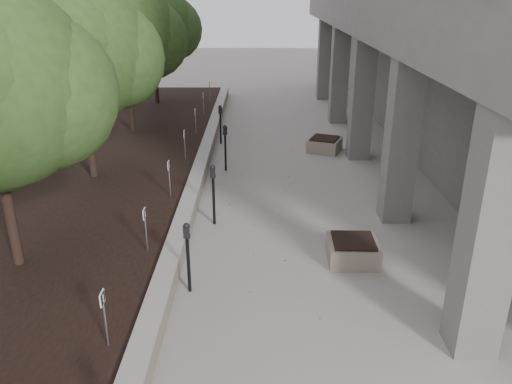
{
  "coord_description": "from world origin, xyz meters",
  "views": [
    {
      "loc": [
        -0.07,
        -5.83,
        5.5
      ],
      "look_at": [
        -0.1,
        5.76,
        0.81
      ],
      "focal_mm": 35.69,
      "sensor_mm": 36.0,
      "label": 1
    }
  ],
  "objects_px": {
    "crabapple_tree_5": "(153,43)",
    "parking_meter_3": "(214,195)",
    "planter_front": "(353,250)",
    "planter_back": "(324,144)",
    "parking_meter_5": "(220,125)",
    "parking_meter_4": "(225,148)",
    "crabapple_tree_4": "(127,58)",
    "parking_meter_2": "(188,258)",
    "crabapple_tree_3": "(82,81)"
  },
  "relations": [
    {
      "from": "crabapple_tree_5",
      "to": "parking_meter_4",
      "type": "relative_size",
      "value": 3.62
    },
    {
      "from": "crabapple_tree_5",
      "to": "parking_meter_3",
      "type": "height_order",
      "value": "crabapple_tree_5"
    },
    {
      "from": "parking_meter_4",
      "to": "crabapple_tree_5",
      "type": "bearing_deg",
      "value": 94.86
    },
    {
      "from": "parking_meter_3",
      "to": "parking_meter_4",
      "type": "xyz_separation_m",
      "value": [
        0.05,
        3.98,
        -0.03
      ]
    },
    {
      "from": "crabapple_tree_5",
      "to": "crabapple_tree_4",
      "type": "bearing_deg",
      "value": -90.0
    },
    {
      "from": "crabapple_tree_4",
      "to": "parking_meter_3",
      "type": "relative_size",
      "value": 3.5
    },
    {
      "from": "parking_meter_5",
      "to": "crabapple_tree_5",
      "type": "bearing_deg",
      "value": 106.03
    },
    {
      "from": "parking_meter_2",
      "to": "crabapple_tree_4",
      "type": "bearing_deg",
      "value": 106.69
    },
    {
      "from": "crabapple_tree_3",
      "to": "parking_meter_4",
      "type": "bearing_deg",
      "value": 23.54
    },
    {
      "from": "crabapple_tree_3",
      "to": "parking_meter_2",
      "type": "relative_size",
      "value": 3.71
    },
    {
      "from": "crabapple_tree_5",
      "to": "crabapple_tree_3",
      "type": "bearing_deg",
      "value": -90.0
    },
    {
      "from": "crabapple_tree_4",
      "to": "parking_meter_3",
      "type": "height_order",
      "value": "crabapple_tree_4"
    },
    {
      "from": "parking_meter_4",
      "to": "planter_back",
      "type": "xyz_separation_m",
      "value": [
        3.42,
        2.1,
        -0.5
      ]
    },
    {
      "from": "crabapple_tree_5",
      "to": "parking_meter_4",
      "type": "bearing_deg",
      "value": -66.1
    },
    {
      "from": "crabapple_tree_5",
      "to": "parking_meter_5",
      "type": "distance_m",
      "value": 6.77
    },
    {
      "from": "planter_back",
      "to": "crabapple_tree_4",
      "type": "bearing_deg",
      "value": 169.83
    },
    {
      "from": "crabapple_tree_4",
      "to": "planter_front",
      "type": "height_order",
      "value": "crabapple_tree_4"
    },
    {
      "from": "crabapple_tree_4",
      "to": "crabapple_tree_5",
      "type": "height_order",
      "value": "same"
    },
    {
      "from": "crabapple_tree_4",
      "to": "parking_meter_5",
      "type": "xyz_separation_m",
      "value": [
        3.36,
        -0.38,
        -2.38
      ]
    },
    {
      "from": "crabapple_tree_4",
      "to": "crabapple_tree_5",
      "type": "distance_m",
      "value": 5.0
    },
    {
      "from": "crabapple_tree_5",
      "to": "parking_meter_2",
      "type": "xyz_separation_m",
      "value": [
        3.42,
        -15.38,
        -2.39
      ]
    },
    {
      "from": "crabapple_tree_5",
      "to": "planter_front",
      "type": "relative_size",
      "value": 5.15
    },
    {
      "from": "parking_meter_2",
      "to": "parking_meter_3",
      "type": "height_order",
      "value": "parking_meter_3"
    },
    {
      "from": "parking_meter_5",
      "to": "planter_front",
      "type": "distance_m",
      "value": 9.44
    },
    {
      "from": "crabapple_tree_5",
      "to": "parking_meter_2",
      "type": "bearing_deg",
      "value": -77.46
    },
    {
      "from": "crabapple_tree_3",
      "to": "planter_back",
      "type": "bearing_deg",
      "value": 27.52
    },
    {
      "from": "crabapple_tree_5",
      "to": "planter_front",
      "type": "distance_m",
      "value": 15.96
    },
    {
      "from": "parking_meter_3",
      "to": "parking_meter_4",
      "type": "bearing_deg",
      "value": 92.3
    },
    {
      "from": "parking_meter_2",
      "to": "planter_back",
      "type": "xyz_separation_m",
      "value": [
        3.72,
        9.1,
        -0.48
      ]
    },
    {
      "from": "crabapple_tree_3",
      "to": "crabapple_tree_4",
      "type": "height_order",
      "value": "same"
    },
    {
      "from": "crabapple_tree_4",
      "to": "planter_back",
      "type": "height_order",
      "value": "crabapple_tree_4"
    },
    {
      "from": "parking_meter_5",
      "to": "planter_back",
      "type": "height_order",
      "value": "parking_meter_5"
    },
    {
      "from": "planter_front",
      "to": "planter_back",
      "type": "relative_size",
      "value": 0.99
    },
    {
      "from": "parking_meter_2",
      "to": "planter_back",
      "type": "bearing_deg",
      "value": 66.24
    },
    {
      "from": "crabapple_tree_4",
      "to": "crabapple_tree_5",
      "type": "relative_size",
      "value": 1.0
    },
    {
      "from": "parking_meter_2",
      "to": "parking_meter_4",
      "type": "xyz_separation_m",
      "value": [
        0.29,
        7.0,
        0.02
      ]
    },
    {
      "from": "parking_meter_4",
      "to": "planter_front",
      "type": "height_order",
      "value": "parking_meter_4"
    },
    {
      "from": "parking_meter_3",
      "to": "planter_back",
      "type": "xyz_separation_m",
      "value": [
        3.48,
        6.08,
        -0.53
      ]
    },
    {
      "from": "crabapple_tree_4",
      "to": "parking_meter_4",
      "type": "xyz_separation_m",
      "value": [
        3.71,
        -3.38,
        -2.37
      ]
    },
    {
      "from": "parking_meter_4",
      "to": "planter_back",
      "type": "relative_size",
      "value": 1.4
    },
    {
      "from": "crabapple_tree_3",
      "to": "crabapple_tree_5",
      "type": "relative_size",
      "value": 1.0
    },
    {
      "from": "parking_meter_4",
      "to": "planter_back",
      "type": "bearing_deg",
      "value": 12.49
    },
    {
      "from": "crabapple_tree_5",
      "to": "parking_meter_3",
      "type": "bearing_deg",
      "value": -73.5
    },
    {
      "from": "crabapple_tree_3",
      "to": "planter_front",
      "type": "distance_m",
      "value": 8.46
    },
    {
      "from": "parking_meter_4",
      "to": "parking_meter_2",
      "type": "bearing_deg",
      "value": -111.45
    },
    {
      "from": "crabapple_tree_3",
      "to": "parking_meter_2",
      "type": "distance_m",
      "value": 6.81
    },
    {
      "from": "crabapple_tree_4",
      "to": "parking_meter_2",
      "type": "bearing_deg",
      "value": -71.77
    },
    {
      "from": "crabapple_tree_3",
      "to": "planter_front",
      "type": "bearing_deg",
      "value": -31.51
    },
    {
      "from": "parking_meter_3",
      "to": "planter_back",
      "type": "height_order",
      "value": "parking_meter_3"
    },
    {
      "from": "planter_front",
      "to": "planter_back",
      "type": "distance_m",
      "value": 7.89
    }
  ]
}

